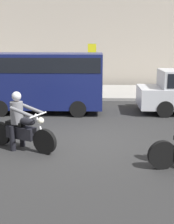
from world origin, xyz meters
TOP-DOWN VIEW (x-y plane):
  - ground_plane at (0.00, 0.00)m, footprint 80.00×80.00m
  - sidewalk_slab at (0.00, 8.00)m, footprint 40.00×4.40m
  - building_facade at (0.00, 11.40)m, footprint 40.00×1.40m
  - motorcycle_with_rider_gray at (-1.82, -0.90)m, footprint 2.01×1.07m
  - parked_van_navy at (-2.02, 3.52)m, footprint 4.84×1.96m
  - street_sign_post at (-0.11, 7.60)m, footprint 0.44×0.08m
  - pedestrian_bystander at (-3.07, 8.20)m, footprint 0.34×0.34m

SIDE VIEW (x-z plane):
  - ground_plane at x=0.00m, z-range 0.00..0.00m
  - sidewalk_slab at x=0.00m, z-range 0.00..0.14m
  - motorcycle_with_rider_gray at x=-1.82m, z-range -0.15..1.43m
  - pedestrian_bystander at x=-3.07m, z-range 0.28..2.00m
  - parked_van_navy at x=-2.02m, z-range 0.19..2.55m
  - street_sign_post at x=-0.11m, z-range 0.41..2.98m
  - building_facade at x=0.00m, z-range 0.00..10.49m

